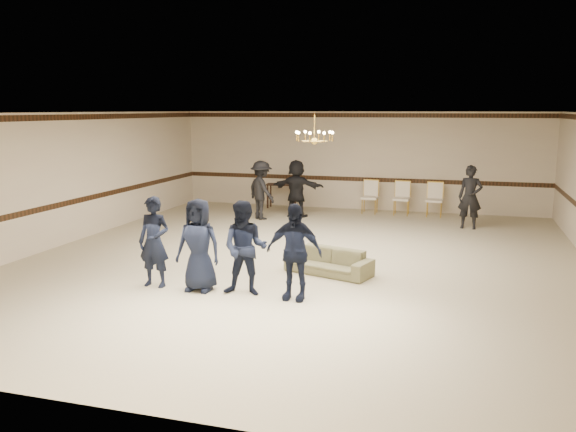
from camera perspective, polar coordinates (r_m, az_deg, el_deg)
name	(u,v)px	position (r m, az deg, el deg)	size (l,w,h in m)	color
room	(303,188)	(12.79, 1.45, 2.75)	(12.01, 14.01, 3.21)	#BFB392
chair_rail	(358,179)	(19.64, 6.76, 3.56)	(12.00, 0.02, 0.14)	#381F10
crown_molding	(359,115)	(19.51, 6.89, 9.63)	(12.00, 0.02, 0.14)	#381F10
chandelier	(314,127)	(13.65, 2.57, 8.59)	(0.94, 0.94, 0.89)	gold
boy_a	(154,242)	(11.23, -12.80, -2.45)	(0.62, 0.41, 1.70)	black
boy_b	(199,245)	(10.83, -8.63, -2.79)	(0.83, 0.54, 1.70)	black
boy_c	(245,248)	(10.48, -4.16, -3.13)	(0.82, 0.64, 1.70)	black
boy_d	(294,252)	(10.21, 0.58, -3.47)	(0.99, 0.41, 1.70)	black
settee	(329,261)	(11.94, 3.96, -4.40)	(1.74, 0.68, 0.51)	#7E7A54
adult_left	(261,190)	(17.73, -2.58, 2.51)	(1.14, 0.65, 1.76)	black
adult_mid	(297,188)	(18.12, 0.83, 2.69)	(1.63, 0.52, 1.76)	black
adult_right	(470,197)	(17.07, 17.18, 1.76)	(0.64, 0.42, 1.76)	black
banquet_chair_left	(370,197)	(18.92, 7.90, 1.80)	(0.50, 0.50, 1.04)	#F5E7CE
banquet_chair_mid	(402,199)	(18.80, 10.92, 1.66)	(0.50, 0.50, 1.04)	#F5E7CE
banquet_chair_right	(434,200)	(18.74, 13.96, 1.51)	(0.50, 0.50, 1.04)	#F5E7CE
console_table	(281,196)	(19.79, -0.63, 1.96)	(0.98, 0.41, 0.82)	black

